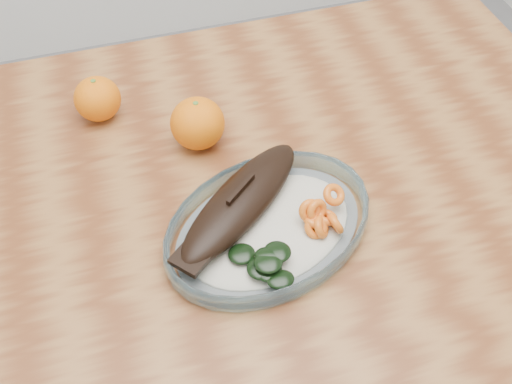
# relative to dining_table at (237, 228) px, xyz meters

# --- Properties ---
(dining_table) EXTENTS (1.20, 0.80, 0.75)m
(dining_table) POSITION_rel_dining_table_xyz_m (0.00, 0.00, 0.00)
(dining_table) COLOR brown
(dining_table) RESTS_ON ground
(plated_meal) EXTENTS (0.71, 0.71, 0.08)m
(plated_meal) POSITION_rel_dining_table_xyz_m (0.02, -0.10, 0.12)
(plated_meal) COLOR white
(plated_meal) RESTS_ON dining_table
(orange_left) EXTENTS (0.07, 0.07, 0.07)m
(orange_left) POSITION_rel_dining_table_xyz_m (-0.17, 0.21, 0.14)
(orange_left) COLOR #E35104
(orange_left) RESTS_ON dining_table
(orange_right) EXTENTS (0.08, 0.08, 0.08)m
(orange_right) POSITION_rel_dining_table_xyz_m (-0.03, 0.10, 0.14)
(orange_right) COLOR #E35104
(orange_right) RESTS_ON dining_table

